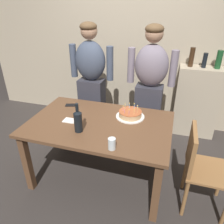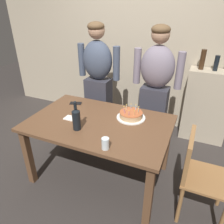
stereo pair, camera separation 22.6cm
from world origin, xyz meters
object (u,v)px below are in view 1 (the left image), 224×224
(person_woman_cardigan, at_px, (149,89))
(dining_chair, at_px, (200,164))
(napkin_stack, at_px, (70,120))
(cell_phone, at_px, (71,105))
(person_man_bearded, at_px, (91,83))
(water_glass_near, at_px, (112,144))
(birthday_cake, at_px, (130,114))
(wine_bottle, at_px, (78,120))

(person_woman_cardigan, distance_m, dining_chair, 1.13)
(napkin_stack, bearing_deg, cell_phone, 113.63)
(person_man_bearded, xyz_separation_m, dining_chair, (1.43, -0.87, -0.36))
(napkin_stack, height_order, person_man_bearded, person_man_bearded)
(water_glass_near, height_order, napkin_stack, water_glass_near)
(birthday_cake, height_order, napkin_stack, birthday_cake)
(wine_bottle, relative_size, person_woman_cardigan, 0.18)
(dining_chair, bearing_deg, napkin_stack, 88.36)
(napkin_stack, height_order, person_woman_cardigan, person_woman_cardigan)
(birthday_cake, bearing_deg, napkin_stack, -155.74)
(water_glass_near, height_order, person_man_bearded, person_man_bearded)
(person_man_bearded, bearing_deg, birthday_cake, 140.51)
(person_man_bearded, relative_size, dining_chair, 1.90)
(birthday_cake, distance_m, cell_phone, 0.76)
(person_man_bearded, distance_m, dining_chair, 1.71)
(birthday_cake, distance_m, wine_bottle, 0.61)
(person_man_bearded, height_order, person_woman_cardigan, same)
(wine_bottle, distance_m, person_man_bearded, 1.02)
(wine_bottle, distance_m, dining_chair, 1.23)
(napkin_stack, bearing_deg, dining_chair, -1.64)
(person_man_bearded, bearing_deg, napkin_stack, 95.13)
(wine_bottle, xyz_separation_m, person_woman_cardigan, (0.55, 0.98, 0.01))
(cell_phone, bearing_deg, birthday_cake, -24.17)
(birthday_cake, bearing_deg, water_glass_near, -92.63)
(wine_bottle, bearing_deg, dining_chair, 5.69)
(birthday_cake, relative_size, person_man_bearded, 0.19)
(cell_phone, distance_m, person_man_bearded, 0.50)
(water_glass_near, bearing_deg, cell_phone, 136.87)
(wine_bottle, distance_m, cell_phone, 0.62)
(person_man_bearded, height_order, dining_chair, person_man_bearded)
(wine_bottle, height_order, napkin_stack, wine_bottle)
(water_glass_near, bearing_deg, person_man_bearded, 119.20)
(water_glass_near, distance_m, cell_phone, 1.00)
(birthday_cake, bearing_deg, person_woman_cardigan, 77.41)
(cell_phone, distance_m, napkin_stack, 0.38)
(cell_phone, xyz_separation_m, dining_chair, (1.50, -0.39, -0.23))
(wine_bottle, bearing_deg, water_glass_near, -24.12)
(cell_phone, height_order, napkin_stack, same)
(water_glass_near, relative_size, dining_chair, 0.12)
(wine_bottle, bearing_deg, person_man_bearded, 104.46)
(birthday_cake, distance_m, napkin_stack, 0.66)
(birthday_cake, distance_m, person_woman_cardigan, 0.58)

